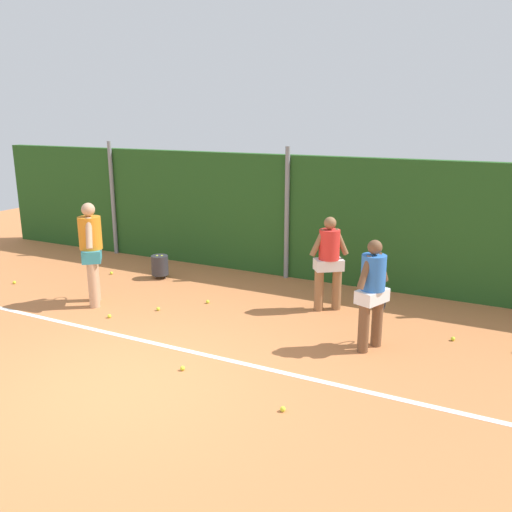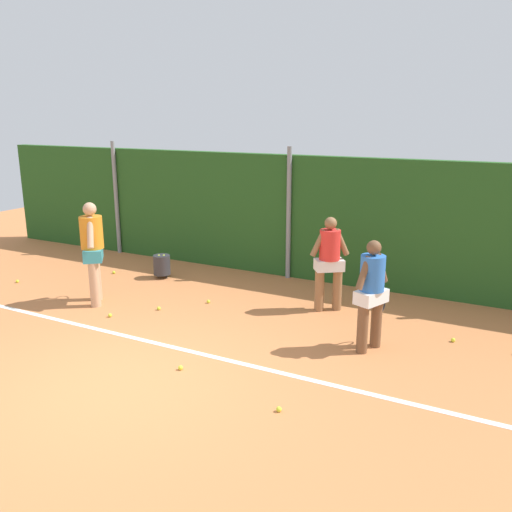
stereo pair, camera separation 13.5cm
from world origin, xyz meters
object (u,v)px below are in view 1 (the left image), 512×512
(tennis_ball_3, at_px, (109,316))
(tennis_ball_5, at_px, (158,309))
(tennis_ball_9, at_px, (283,409))
(player_midcourt, at_px, (373,289))
(player_backcourt_far, at_px, (329,258))
(ball_hopper, at_px, (160,265))
(tennis_ball_0, at_px, (111,273))
(player_foreground_near, at_px, (91,248))
(tennis_ball_1, at_px, (453,339))
(tennis_ball_6, at_px, (208,302))
(tennis_ball_4, at_px, (14,282))
(tennis_ball_7, at_px, (183,368))
(tennis_ball_10, at_px, (374,301))

(tennis_ball_3, distance_m, tennis_ball_5, 0.86)
(tennis_ball_9, bearing_deg, player_midcourt, 78.70)
(player_backcourt_far, xyz_separation_m, ball_hopper, (-3.86, 0.21, -0.67))
(player_midcourt, height_order, tennis_ball_3, player_midcourt)
(tennis_ball_0, bearing_deg, tennis_ball_5, -30.98)
(player_foreground_near, distance_m, tennis_ball_0, 2.15)
(player_foreground_near, xyz_separation_m, tennis_ball_3, (0.73, -0.45, -1.03))
(tennis_ball_1, bearing_deg, tennis_ball_6, -176.59)
(player_midcourt, bearing_deg, tennis_ball_0, 100.08)
(player_foreground_near, distance_m, tennis_ball_4, 2.58)
(tennis_ball_0, distance_m, tennis_ball_7, 5.08)
(tennis_ball_7, bearing_deg, tennis_ball_4, 162.51)
(player_midcourt, distance_m, tennis_ball_0, 6.31)
(player_midcourt, bearing_deg, player_foreground_near, 115.45)
(player_backcourt_far, bearing_deg, tennis_ball_0, -35.99)
(player_midcourt, relative_size, tennis_ball_5, 25.51)
(tennis_ball_1, bearing_deg, tennis_ball_3, -163.15)
(ball_hopper, height_order, tennis_ball_3, ball_hopper)
(ball_hopper, bearing_deg, tennis_ball_7, -49.69)
(tennis_ball_3, relative_size, tennis_ball_6, 1.00)
(ball_hopper, xyz_separation_m, tennis_ball_9, (4.54, -3.73, -0.26))
(tennis_ball_1, height_order, tennis_ball_5, same)
(tennis_ball_7, height_order, tennis_ball_10, same)
(tennis_ball_6, bearing_deg, tennis_ball_4, -169.38)
(tennis_ball_1, bearing_deg, tennis_ball_10, 143.42)
(tennis_ball_6, xyz_separation_m, tennis_ball_10, (2.77, 1.41, 0.00))
(player_backcourt_far, bearing_deg, tennis_ball_6, -18.31)
(tennis_ball_7, distance_m, tennis_ball_9, 1.70)
(tennis_ball_3, bearing_deg, player_backcourt_far, 32.80)
(player_midcourt, distance_m, tennis_ball_4, 7.52)
(tennis_ball_5, xyz_separation_m, tennis_ball_9, (3.38, -2.10, 0.00))
(tennis_ball_5, distance_m, tennis_ball_10, 3.99)
(tennis_ball_3, distance_m, tennis_ball_4, 3.15)
(ball_hopper, xyz_separation_m, tennis_ball_3, (0.61, -2.30, -0.26))
(tennis_ball_0, relative_size, tennis_ball_6, 1.00)
(tennis_ball_3, distance_m, tennis_ball_6, 1.80)
(player_backcourt_far, distance_m, tennis_ball_4, 6.57)
(player_backcourt_far, xyz_separation_m, tennis_ball_1, (2.22, -0.43, -0.93))
(tennis_ball_9, xyz_separation_m, tennis_ball_10, (-0.02, 4.24, 0.00))
(ball_hopper, relative_size, tennis_ball_7, 7.78)
(tennis_ball_4, bearing_deg, tennis_ball_3, -11.07)
(player_midcourt, height_order, ball_hopper, player_midcourt)
(tennis_ball_5, xyz_separation_m, tennis_ball_7, (1.72, -1.75, 0.00))
(player_foreground_near, relative_size, tennis_ball_0, 28.77)
(player_midcourt, height_order, tennis_ball_6, player_midcourt)
(tennis_ball_1, distance_m, tennis_ball_7, 4.22)
(tennis_ball_1, xyz_separation_m, tennis_ball_3, (-5.47, -1.66, 0.00))
(tennis_ball_7, bearing_deg, tennis_ball_5, 134.41)
(ball_hopper, relative_size, tennis_ball_3, 7.78)
(player_midcourt, xyz_separation_m, ball_hopper, (-4.98, 1.51, -0.65))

